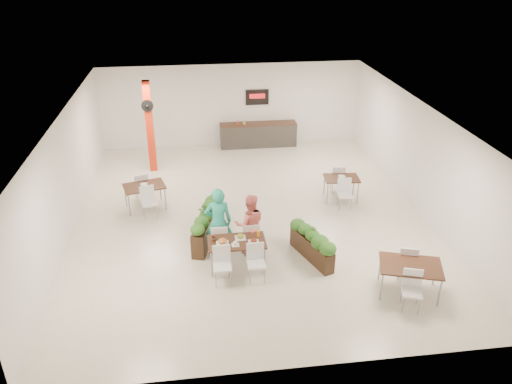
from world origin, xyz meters
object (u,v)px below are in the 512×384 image
Objects in this scene: side_table_a at (144,189)px; diner_woman at (250,224)px; planter_right at (312,242)px; diner_man at (218,222)px; main_table at (236,245)px; side_table_b at (341,181)px; side_table_c at (410,269)px; red_column at (150,126)px; service_counter at (258,134)px; planter_left at (206,223)px.

diner_woman is at bearing -59.60° from side_table_a.
diner_man is at bearing 167.37° from planter_right.
diner_man is at bearing 0.03° from diner_woman.
main_table and side_table_b have the same top height.
main_table is at bearing 120.83° from diner_man.
side_table_c is (1.88, -1.64, 0.16)m from planter_right.
main_table is at bearing 176.17° from side_table_c.
main_table is 4.24m from side_table_a.
main_table is 4.09m from side_table_c.
diner_man reaches higher than side_table_b.
side_table_b is (6.02, -0.21, -0.01)m from side_table_a.
diner_man is 3.50m from side_table_a.
red_column is 1.92× the size of side_table_c.
service_counter is 1.80× the size of side_table_c.
side_table_c is (4.19, -2.16, -0.30)m from diner_man.
side_table_b is (3.17, 2.60, -0.20)m from diner_woman.
planter_left is at bearing -151.41° from side_table_b.
side_table_b is 0.99× the size of side_table_c.
side_table_b is (3.58, 3.26, -0.02)m from main_table.
side_table_a is (-0.08, -2.88, -1.01)m from red_column.
main_table is at bearing -132.74° from side_table_b.
diner_woman is 0.98× the size of side_table_c.
main_table is 0.86× the size of diner_man.
side_table_c is at bearing -53.57° from side_table_a.
red_column is 1.95× the size of diner_woman.
side_table_a is (-2.85, 2.81, -0.19)m from diner_woman.
service_counter is 1.82× the size of side_table_b.
diner_man is 4.76m from side_table_b.
diner_man is at bearing -68.89° from side_table_a.
planter_left is (-0.69, 1.39, -0.11)m from main_table.
service_counter is at bearing 25.00° from red_column.
red_column is 6.06m from diner_man.
red_column is 6.77m from side_table_b.
red_column reaches higher than diner_woman.
main_table is 1.55m from planter_left.
red_column is at bearing 73.35° from side_table_a.
red_column is 3.05m from side_table_a.
planter_right is at bearing -88.00° from service_counter.
planter_right is (0.28, -8.07, -0.01)m from service_counter.
side_table_b is 4.77m from side_table_c.
side_table_c is (3.80, -1.51, 0.00)m from main_table.
service_counter is 1.60× the size of diner_man.
side_table_b is (3.97, 2.60, -0.32)m from diner_man.
side_table_b is (1.66, 3.12, 0.14)m from planter_right.
diner_man is at bearing 120.79° from main_table.
main_table and side_table_a have the same top height.
diner_woman is 4.10m from side_table_b.
service_counter is 8.37m from main_table.
diner_woman is 4.01m from side_table_a.
diner_woman is at bearing 165.27° from side_table_c.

